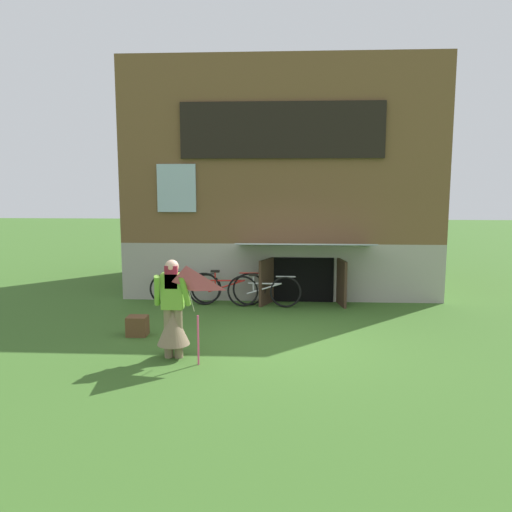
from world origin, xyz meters
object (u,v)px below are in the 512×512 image
at_px(bicycle_black, 185,288).
at_px(bicycle_red, 226,288).
at_px(wooden_crate, 137,326).
at_px(person, 173,317).
at_px(bicycle_silver, 264,291).
at_px(kite, 187,288).

bearing_deg(bicycle_black, bicycle_red, -11.62).
distance_m(bicycle_black, wooden_crate, 2.56).
bearing_deg(person, wooden_crate, 120.12).
xyz_separation_m(bicycle_silver, wooden_crate, (-2.23, -2.30, -0.19)).
relative_size(person, wooden_crate, 4.35).
bearing_deg(wooden_crate, bicycle_black, 80.90).
bearing_deg(bicycle_black, bicycle_silver, -12.80).
bearing_deg(kite, bicycle_red, 88.25).
bearing_deg(person, bicycle_red, 74.22).
xyz_separation_m(bicycle_silver, bicycle_red, (-0.86, 0.12, 0.02)).
bearing_deg(bicycle_silver, bicycle_red, 174.31).
height_order(bicycle_silver, bicycle_red, bicycle_red).
bearing_deg(wooden_crate, person, -51.21).
xyz_separation_m(person, bicycle_black, (-0.52, 3.66, -0.30)).
relative_size(kite, bicycle_red, 0.84).
distance_m(bicycle_red, bicycle_black, 0.97).
height_order(kite, bicycle_red, kite).
xyz_separation_m(kite, bicycle_red, (0.12, 4.03, -0.84)).
relative_size(kite, wooden_crate, 4.12).
height_order(kite, wooden_crate, kite).
relative_size(bicycle_silver, bicycle_black, 1.02).
distance_m(bicycle_red, wooden_crate, 2.79).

